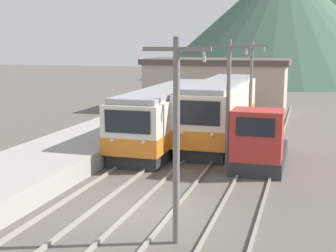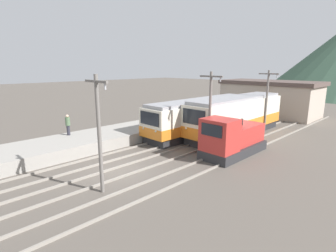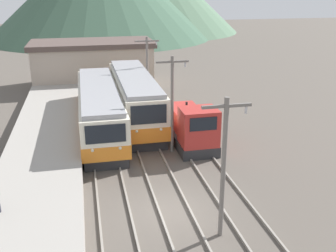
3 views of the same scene
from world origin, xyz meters
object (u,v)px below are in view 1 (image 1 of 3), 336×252
at_px(catenary_mast_mid, 229,98).
at_px(shunting_locomotive, 260,141).
at_px(commuter_train_left, 169,117).
at_px(catenary_mast_far, 251,83).
at_px(commuter_train_center, 220,113).
at_px(catenary_mast_near, 177,133).

bearing_deg(catenary_mast_mid, shunting_locomotive, 29.37).
distance_m(commuter_train_left, shunting_locomotive, 6.90).
height_order(commuter_train_left, catenary_mast_far, catenary_mast_far).
bearing_deg(shunting_locomotive, commuter_train_center, 118.55).
height_order(commuter_train_left, catenary_mast_near, catenary_mast_near).
relative_size(commuter_train_left, commuter_train_center, 1.06).
relative_size(catenary_mast_near, catenary_mast_mid, 1.00).
bearing_deg(commuter_train_center, catenary_mast_near, -84.48).
distance_m(commuter_train_center, catenary_mast_near, 15.77).
xyz_separation_m(commuter_train_left, commuter_train_center, (2.80, 1.79, 0.13)).
distance_m(shunting_locomotive, catenary_mast_near, 10.44).
distance_m(catenary_mast_mid, catenary_mast_far, 9.26).
relative_size(commuter_train_left, catenary_mast_far, 2.24).
bearing_deg(catenary_mast_far, catenary_mast_near, -90.00).
height_order(commuter_train_left, shunting_locomotive, commuter_train_left).
bearing_deg(catenary_mast_mid, commuter_train_left, 133.36).
bearing_deg(commuter_train_center, shunting_locomotive, -61.45).
relative_size(shunting_locomotive, catenary_mast_far, 0.96).
xyz_separation_m(shunting_locomotive, catenary_mast_near, (-1.49, -10.10, 2.18)).
distance_m(commuter_train_left, catenary_mast_far, 6.62).
xyz_separation_m(shunting_locomotive, catenary_mast_mid, (-1.49, -0.84, 2.18)).
distance_m(commuter_train_center, catenary_mast_mid, 6.74).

